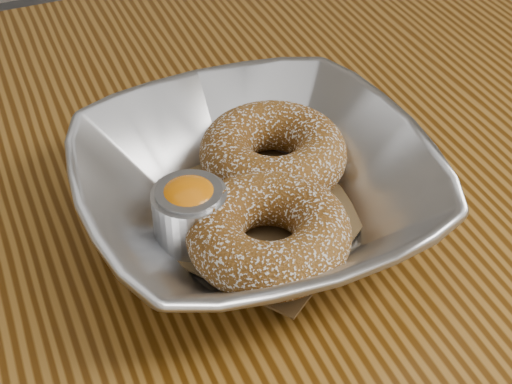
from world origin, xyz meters
name	(u,v)px	position (x,y,z in m)	size (l,w,h in m)	color
table	(351,270)	(0.00, 0.00, 0.65)	(1.20, 0.80, 0.75)	brown
serving_bowl	(256,191)	(-0.09, -0.01, 0.78)	(0.25, 0.25, 0.06)	#B5B7BC
parchment	(256,214)	(-0.09, -0.01, 0.76)	(0.14, 0.14, 0.00)	brown
donut_back	(273,153)	(-0.06, 0.03, 0.78)	(0.11, 0.11, 0.04)	brown
donut_front	(269,233)	(-0.10, -0.05, 0.78)	(0.11, 0.11, 0.04)	brown
ramekin	(190,211)	(-0.15, -0.02, 0.78)	(0.05, 0.05, 0.05)	#B5B7BC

